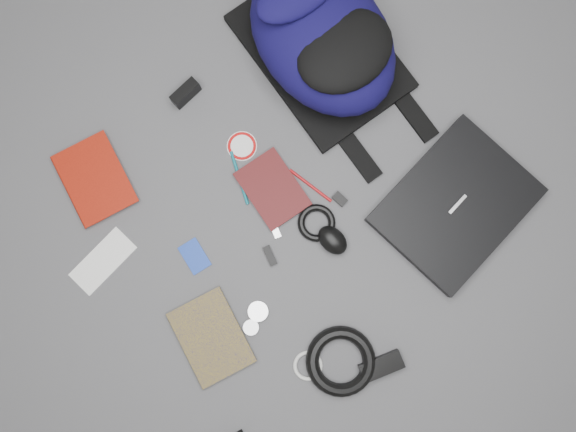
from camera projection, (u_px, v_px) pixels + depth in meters
ground at (288, 217)px, 1.60m from camera, size 4.00×4.00×0.00m
backpack at (322, 38)px, 1.53m from camera, size 0.39×0.55×0.22m
laptop at (455, 205)px, 1.58m from camera, size 0.45×0.38×0.04m
textbook_red at (68, 193)px, 1.59m from camera, size 0.21×0.26×0.03m
comic_book at (184, 352)px, 1.55m from camera, size 0.21×0.26×0.02m
envelope at (103, 261)px, 1.58m from camera, size 0.20×0.11×0.00m
dvd_case at (272, 189)px, 1.60m from camera, size 0.15×0.21×0.02m
compact_camera at (186, 93)px, 1.61m from camera, size 0.09×0.04×0.05m
sticker_disc at (242, 146)px, 1.61m from camera, size 0.10×0.10×0.00m
pen_teal at (239, 178)px, 1.60m from camera, size 0.06×0.15×0.01m
pen_red at (310, 185)px, 1.60m from camera, size 0.05×0.15×0.01m
id_badge at (195, 256)px, 1.58m from camera, size 0.07×0.10×0.00m
usb_black at (270, 256)px, 1.58m from camera, size 0.03×0.06×0.01m
usb_silver at (275, 230)px, 1.59m from camera, size 0.03×0.05×0.01m
key_fob at (340, 199)px, 1.59m from camera, size 0.03×0.04×0.01m
mouse at (333, 240)px, 1.56m from camera, size 0.08×0.10×0.05m
headphone_left at (258, 311)px, 1.56m from camera, size 0.07×0.07×0.01m
headphone_right at (251, 327)px, 1.56m from camera, size 0.05×0.05×0.01m
cable_coil at (317, 223)px, 1.58m from camera, size 0.11×0.11×0.02m
power_brick at (381, 366)px, 1.54m from camera, size 0.13×0.08×0.03m
power_cord_coil at (341, 361)px, 1.54m from camera, size 0.26×0.26×0.04m
white_cable_coil at (308, 366)px, 1.55m from camera, size 0.10×0.10×0.01m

